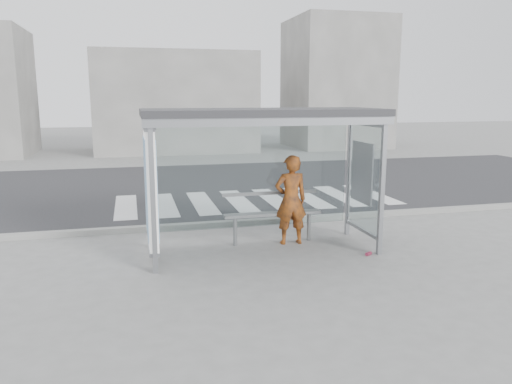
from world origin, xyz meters
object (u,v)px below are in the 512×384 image
at_px(person, 291,200).
at_px(soda_can, 369,254).
at_px(bench, 272,214).
at_px(bus_shelter, 242,145).

height_order(person, soda_can, person).
relative_size(bench, soda_can, 15.60).
relative_size(bus_shelter, bench, 2.21).
bearing_deg(person, bus_shelter, 16.99).
bearing_deg(soda_can, person, 136.83).
bearing_deg(bench, person, -23.07).
xyz_separation_m(bench, soda_can, (1.47, -1.21, -0.55)).
xyz_separation_m(person, bench, (-0.33, 0.14, -0.29)).
bearing_deg(bus_shelter, bench, 32.27).
distance_m(person, bench, 0.46).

